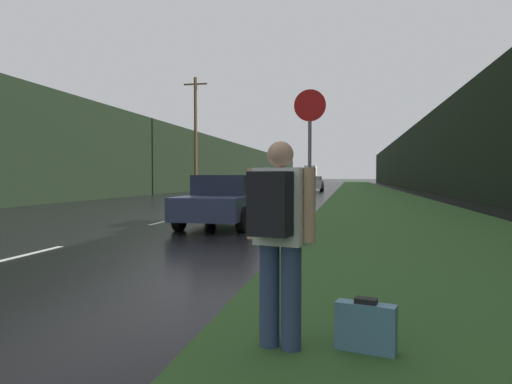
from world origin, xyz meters
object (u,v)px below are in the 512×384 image
suitcase (366,328)px  delivery_truck (311,174)px  car_passing_far (313,183)px  car_passing_near (225,201)px  stop_sign (310,153)px  hitchhiker_with_backpack (278,231)px

suitcase → delivery_truck: size_ratio=0.07×
suitcase → delivery_truck: delivery_truck is taller
suitcase → car_passing_far: bearing=108.8°
car_passing_near → stop_sign: bearing=129.7°
suitcase → stop_sign: bearing=113.0°
hitchhiker_with_backpack → car_passing_near: hitchhiker_with_backpack is taller
stop_sign → car_passing_far: (-2.60, 34.01, -1.09)m
hitchhiker_with_backpack → delivery_truck: bearing=108.2°
hitchhiker_with_backpack → car_passing_near: 9.14m
delivery_truck → suitcase: bearing=-85.1°
stop_sign → hitchhiker_with_backpack: 5.64m
stop_sign → car_passing_far: size_ratio=0.72×
hitchhiker_with_backpack → suitcase: 0.99m
stop_sign → delivery_truck: bearing=94.7°
stop_sign → suitcase: bearing=-80.7°
stop_sign → car_passing_near: size_ratio=0.72×
car_passing_near → delivery_truck: 80.86m
car_passing_far → delivery_truck: 50.05m
suitcase → car_passing_near: (-3.49, 8.60, 0.50)m
hitchhiker_with_backpack → suitcase: (0.66, 0.09, -0.74)m
stop_sign → car_passing_far: 34.12m
stop_sign → delivery_truck: delivery_truck is taller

